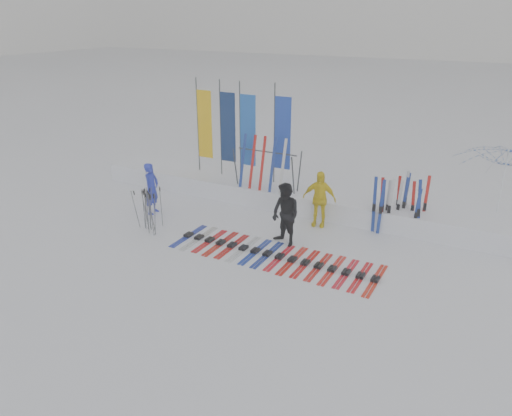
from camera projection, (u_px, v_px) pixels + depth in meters
The scene contains 11 objects.
ground at pixel (218, 265), 12.29m from camera, with size 120.00×120.00×0.00m, color white.
snow_bank at pixel (294, 197), 15.95m from camera, with size 14.00×1.60×0.60m, color white.
person_blue at pixel (152, 189), 15.20m from camera, with size 0.58×0.38×1.59m, color #202EBA.
person_black at pixel (285, 215), 13.10m from camera, with size 0.83×0.64×1.70m, color black.
person_yellow at pixel (319, 199), 14.30m from camera, with size 0.96×0.40×1.65m, color yellow.
tent_canopy at pixel (501, 189), 13.80m from camera, with size 2.72×2.77×2.49m, color white.
ski_row at pixel (273, 255), 12.72m from camera, with size 5.43×1.70×0.07m.
pole_cluster at pixel (149, 211), 14.04m from camera, with size 0.90×0.74×1.25m.
feather_flags at pixel (239, 129), 16.31m from camera, with size 3.49×0.20×3.20m.
ski_rack at pixel (267, 164), 15.57m from camera, with size 2.04×0.80×1.23m.
upright_skis at pixel (398, 205), 13.98m from camera, with size 1.32×1.11×1.69m.
Camera 1 is at (5.93, -9.20, 5.83)m, focal length 35.00 mm.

